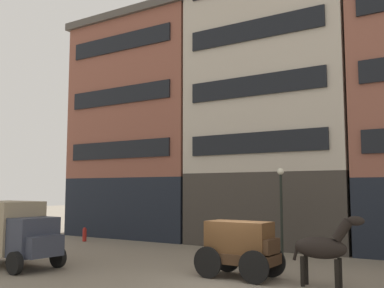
% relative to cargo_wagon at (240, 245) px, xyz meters
% --- Properties ---
extents(ground_plane, '(120.00, 120.00, 0.00)m').
position_rel_cargo_wagon_xyz_m(ground_plane, '(-0.07, -0.45, -1.15)').
color(ground_plane, slate).
extents(building_far_left, '(10.03, 7.09, 14.93)m').
position_rel_cargo_wagon_xyz_m(building_far_left, '(-11.84, 10.10, 6.36)').
color(building_far_left, black).
rests_on(building_far_left, ground_plane).
extents(building_center_left, '(9.62, 7.09, 16.77)m').
position_rel_cargo_wagon_xyz_m(building_center_left, '(-2.36, 10.10, 7.28)').
color(building_center_left, '#38332D').
rests_on(building_center_left, ground_plane).
extents(cargo_wagon, '(2.94, 1.57, 1.98)m').
position_rel_cargo_wagon_xyz_m(cargo_wagon, '(0.00, 0.00, 0.00)').
color(cargo_wagon, '#3D2819').
rests_on(cargo_wagon, ground_plane).
extents(draft_horse, '(2.35, 0.64, 2.30)m').
position_rel_cargo_wagon_xyz_m(draft_horse, '(2.95, -0.00, 0.12)').
color(draft_horse, black).
rests_on(draft_horse, ground_plane).
extents(delivery_truck_far, '(4.47, 2.41, 2.62)m').
position_rel_cargo_wagon_xyz_m(delivery_truck_far, '(-8.87, -2.83, 0.28)').
color(delivery_truck_far, '#333847').
rests_on(delivery_truck_far, ground_plane).
extents(streetlamp_curbside, '(0.32, 0.32, 4.12)m').
position_rel_cargo_wagon_xyz_m(streetlamp_curbside, '(-0.42, 5.25, 1.52)').
color(streetlamp_curbside, black).
rests_on(streetlamp_curbside, ground_plane).
extents(fire_hydrant_curbside, '(0.24, 0.24, 0.83)m').
position_rel_cargo_wagon_xyz_m(fire_hydrant_curbside, '(-12.79, 4.96, -0.72)').
color(fire_hydrant_curbside, maroon).
rests_on(fire_hydrant_curbside, ground_plane).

